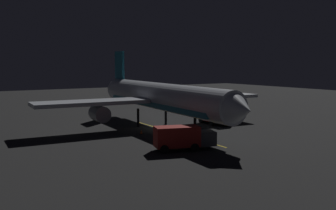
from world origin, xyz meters
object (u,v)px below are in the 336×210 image
(catering_truck, at_px, (214,116))
(ground_crew_worker, at_px, (188,140))
(traffic_cone_near_right, at_px, (141,132))
(baggage_truck, at_px, (182,138))
(traffic_cone_near_left, at_px, (168,133))
(airliner, at_px, (158,97))

(catering_truck, height_order, ground_crew_worker, catering_truck)
(traffic_cone_near_right, bearing_deg, baggage_truck, 85.00)
(ground_crew_worker, distance_m, traffic_cone_near_left, 7.92)
(baggage_truck, height_order, traffic_cone_near_right, baggage_truck)
(traffic_cone_near_left, height_order, traffic_cone_near_right, same)
(airliner, xyz_separation_m, catering_truck, (-8.76, 1.73, -3.16))
(airliner, relative_size, ground_crew_worker, 22.92)
(airliner, relative_size, catering_truck, 6.74)
(catering_truck, relative_size, traffic_cone_near_right, 10.76)
(traffic_cone_near_left, xyz_separation_m, traffic_cone_near_right, (2.44, -2.55, 0.00))
(baggage_truck, bearing_deg, airliner, -111.20)
(catering_truck, relative_size, traffic_cone_near_left, 10.76)
(ground_crew_worker, bearing_deg, baggage_truck, 27.67)
(traffic_cone_near_left, bearing_deg, baggage_truck, 67.69)
(traffic_cone_near_right, bearing_deg, ground_crew_worker, 91.67)
(catering_truck, distance_m, ground_crew_worker, 17.21)
(airliner, xyz_separation_m, ground_crew_worker, (4.11, 13.15, -3.46))
(baggage_truck, xyz_separation_m, catering_truck, (-14.11, -12.07, -0.14))
(catering_truck, height_order, traffic_cone_near_left, catering_truck)
(catering_truck, xyz_separation_m, traffic_cone_near_left, (10.73, 3.83, -0.94))
(traffic_cone_near_right, bearing_deg, airliner, -145.64)
(airliner, height_order, ground_crew_worker, airliner)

